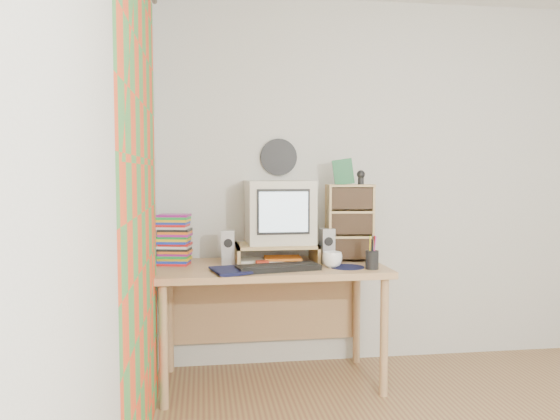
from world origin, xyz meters
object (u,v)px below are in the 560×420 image
object	(u,v)px
dvd_stack	(174,243)
diary	(214,270)
desk	(269,285)
keyboard	(278,268)
cd_rack	(350,223)
crt_monitor	(280,212)
mug	(332,260)

from	to	relation	value
dvd_stack	diary	size ratio (longest dim) A/B	1.14
desk	keyboard	distance (m)	0.29
keyboard	cd_rack	size ratio (longest dim) A/B	0.98
desk	crt_monitor	world-z (taller)	crt_monitor
desk	mug	size ratio (longest dim) A/B	11.60
keyboard	crt_monitor	bearing A→B (deg)	69.77
cd_rack	dvd_stack	bearing A→B (deg)	-174.59
mug	diary	distance (m)	0.73
crt_monitor	cd_rack	bearing A→B (deg)	-7.10
dvd_stack	diary	xyz separation A→B (m)	(0.24, -0.34, -0.11)
dvd_stack	cd_rack	xyz separation A→B (m)	(1.13, -0.01, 0.11)
keyboard	mug	distance (m)	0.35
keyboard	diary	bearing A→B (deg)	176.89
dvd_stack	cd_rack	size ratio (longest dim) A/B	0.54
cd_rack	diary	distance (m)	0.98
crt_monitor	cd_rack	distance (m)	0.46
crt_monitor	desk	bearing A→B (deg)	-133.32
keyboard	diary	size ratio (longest dim) A/B	2.07
crt_monitor	keyboard	bearing A→B (deg)	-100.64
crt_monitor	diary	xyz separation A→B (m)	(-0.43, -0.38, -0.30)
keyboard	mug	world-z (taller)	mug
desk	dvd_stack	distance (m)	0.65
mug	crt_monitor	bearing A→B (deg)	135.40
desk	diary	bearing A→B (deg)	-140.25
keyboard	dvd_stack	bearing A→B (deg)	143.81
cd_rack	diary	xyz separation A→B (m)	(-0.89, -0.33, -0.23)
keyboard	dvd_stack	distance (m)	0.69
keyboard	diary	xyz separation A→B (m)	(-0.38, -0.05, 0.01)
dvd_stack	cd_rack	world-z (taller)	cd_rack
keyboard	cd_rack	bearing A→B (deg)	18.40
crt_monitor	keyboard	world-z (taller)	crt_monitor
keyboard	mug	size ratio (longest dim) A/B	4.06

